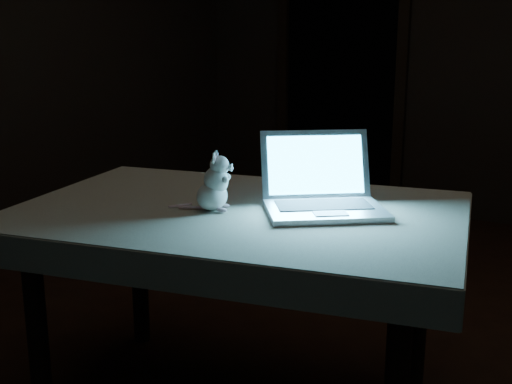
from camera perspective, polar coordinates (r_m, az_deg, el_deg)
The scene contains 7 objects.
floor at distance 2.63m, azimuth 6.84°, elevation -15.69°, with size 5.00×5.00×0.00m, color black.
back_wall at distance 4.69m, azimuth 20.37°, elevation 13.07°, with size 4.50×0.04×2.60m, color black.
doorway at distance 5.03m, azimuth 7.56°, elevation 11.10°, with size 1.06×0.36×2.13m, color black, non-canonical shape.
table at distance 2.26m, azimuth -1.51°, elevation -10.55°, with size 1.35×0.87×0.72m, color black, non-canonical shape.
tablecloth at distance 2.15m, azimuth -0.95°, elevation -2.70°, with size 1.46×0.97×0.10m, color beige, non-canonical shape.
laptop at distance 2.05m, azimuth 6.27°, elevation 1.52°, with size 0.37×0.33×0.25m, color silver, non-canonical shape.
plush_mouse at distance 2.09m, azimuth -3.95°, elevation 0.94°, with size 0.14×0.14×0.19m, color silver, non-canonical shape.
Camera 1 is at (0.91, -2.10, 1.29)m, focal length 45.00 mm.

